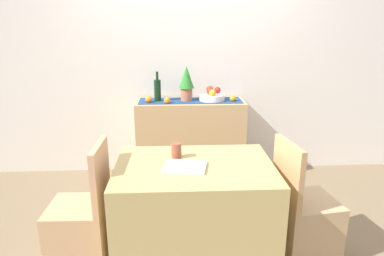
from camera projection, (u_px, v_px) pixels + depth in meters
name	position (u px, v px, depth m)	size (l,w,h in m)	color
ground_plane	(194.00, 221.00, 3.11)	(6.40, 6.40, 0.02)	#7D6A4E
room_wall_rear	(188.00, 53.00, 3.85)	(6.40, 0.06, 2.70)	silver
sideboard_console	(190.00, 140.00, 3.86)	(1.15, 0.42, 0.87)	tan
table_runner	(190.00, 101.00, 3.74)	(1.08, 0.32, 0.01)	navy
fruit_bowl	(212.00, 97.00, 3.74)	(0.27, 0.27, 0.06)	white
apple_rear	(212.00, 93.00, 3.65)	(0.07, 0.07, 0.07)	gold
apple_center	(217.00, 90.00, 3.79)	(0.07, 0.07, 0.07)	red
apple_left	(210.00, 91.00, 3.71)	(0.08, 0.08, 0.08)	#B42C21
apple_upper	(210.00, 89.00, 3.80)	(0.08, 0.08, 0.08)	#A83417
wine_bottle	(157.00, 90.00, 3.69)	(0.07, 0.07, 0.31)	black
potted_plant	(186.00, 82.00, 3.68)	(0.16, 0.16, 0.37)	#B1684B
orange_loose_end	(149.00, 99.00, 3.64)	(0.07, 0.07, 0.07)	orange
orange_loose_near_bowl	(233.00, 99.00, 3.69)	(0.06, 0.06, 0.06)	orange
orange_loose_mid	(167.00, 101.00, 3.60)	(0.07, 0.07, 0.07)	orange
dining_table	(194.00, 213.00, 2.52)	(1.09, 0.79, 0.74)	tan
open_book	(185.00, 167.00, 2.36)	(0.28, 0.21, 0.02)	white
coffee_cup	(176.00, 151.00, 2.53)	(0.07, 0.07, 0.11)	brown
chair_near_window	(82.00, 229.00, 2.51)	(0.41, 0.41, 0.90)	tan
chair_by_corner	(304.00, 222.00, 2.59)	(0.45, 0.45, 0.90)	tan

